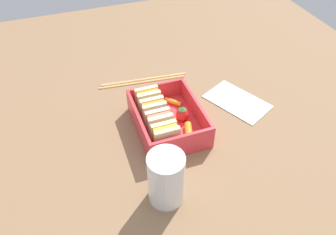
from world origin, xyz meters
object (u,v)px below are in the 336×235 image
at_px(sandwich_center, 153,111).
at_px(strawberry_far_left, 183,115).
at_px(sandwich_center_left, 159,123).
at_px(sandwich_center_right, 148,100).
at_px(carrot_stick_left, 173,102).
at_px(drinking_glass, 166,179).
at_px(carrot_stick_far_left, 189,134).
at_px(chopstick_pair, 142,80).
at_px(sandwich_left, 165,136).
at_px(folded_napkin, 237,101).

distance_m(sandwich_center, strawberry_far_left, 0.06).
xyz_separation_m(sandwich_center_left, strawberry_far_left, (0.02, -0.05, -0.01)).
bearing_deg(sandwich_center_right, carrot_stick_left, -92.92).
bearing_deg(drinking_glass, sandwich_center, -11.03).
bearing_deg(carrot_stick_left, carrot_stick_far_left, 177.08).
xyz_separation_m(sandwich_center_left, drinking_glass, (-0.14, 0.03, 0.01)).
height_order(sandwich_center_left, carrot_stick_far_left, sandwich_center_left).
height_order(sandwich_center_left, chopstick_pair, sandwich_center_left).
height_order(carrot_stick_far_left, drinking_glass, drinking_glass).
height_order(sandwich_center_right, carrot_stick_far_left, sandwich_center_right).
height_order(sandwich_center_right, chopstick_pair, sandwich_center_right).
relative_size(carrot_stick_left, drinking_glass, 0.38).
xyz_separation_m(carrot_stick_left, chopstick_pair, (0.11, 0.04, -0.01)).
xyz_separation_m(sandwich_left, strawberry_far_left, (0.05, -0.05, -0.01)).
xyz_separation_m(sandwich_left, carrot_stick_left, (0.11, -0.05, -0.02)).
bearing_deg(sandwich_center_right, sandwich_center, 180.00).
bearing_deg(sandwich_left, folded_napkin, -68.27).
height_order(sandwich_center, carrot_stick_far_left, sandwich_center).
distance_m(sandwich_center_right, carrot_stick_left, 0.06).
bearing_deg(folded_napkin, drinking_glass, 127.69).
xyz_separation_m(carrot_stick_far_left, strawberry_far_left, (0.05, -0.01, 0.01)).
xyz_separation_m(sandwich_center_right, chopstick_pair, (0.11, -0.02, -0.03)).
distance_m(chopstick_pair, drinking_glass, 0.33).
height_order(sandwich_center_left, carrot_stick_left, sandwich_center_left).
relative_size(carrot_stick_left, folded_napkin, 0.28).
distance_m(drinking_glass, folded_napkin, 0.29).
xyz_separation_m(carrot_stick_far_left, carrot_stick_left, (0.10, -0.01, -0.00)).
height_order(sandwich_center, chopstick_pair, sandwich_center).
xyz_separation_m(chopstick_pair, folded_napkin, (-0.14, -0.18, -0.00)).
height_order(carrot_stick_far_left, carrot_stick_left, carrot_stick_far_left).
distance_m(strawberry_far_left, carrot_stick_left, 0.05).
relative_size(sandwich_left, sandwich_center_right, 1.00).
distance_m(sandwich_left, carrot_stick_left, 0.12).
xyz_separation_m(sandwich_center_left, carrot_stick_far_left, (-0.03, -0.05, -0.02)).
height_order(sandwich_center, carrot_stick_left, sandwich_center).
height_order(sandwich_left, sandwich_center_left, same).
bearing_deg(drinking_glass, sandwich_center_left, -13.88).
bearing_deg(drinking_glass, chopstick_pair, -9.31).
relative_size(sandwich_left, chopstick_pair, 0.24).
relative_size(sandwich_center, chopstick_pair, 0.24).
distance_m(sandwich_center_left, chopstick_pair, 0.19).
xyz_separation_m(sandwich_center_left, sandwich_center, (0.04, 0.00, 0.00)).
relative_size(sandwich_center_right, folded_napkin, 0.36).
xyz_separation_m(carrot_stick_far_left, chopstick_pair, (0.22, 0.03, -0.02)).
bearing_deg(carrot_stick_far_left, strawberry_far_left, -6.17).
bearing_deg(carrot_stick_left, sandwich_center_left, 141.89).
height_order(carrot_stick_left, folded_napkin, carrot_stick_left).
relative_size(carrot_stick_far_left, strawberry_far_left, 1.66).
height_order(sandwich_left, strawberry_far_left, sandwich_left).
distance_m(sandwich_left, sandwich_center_left, 0.04).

